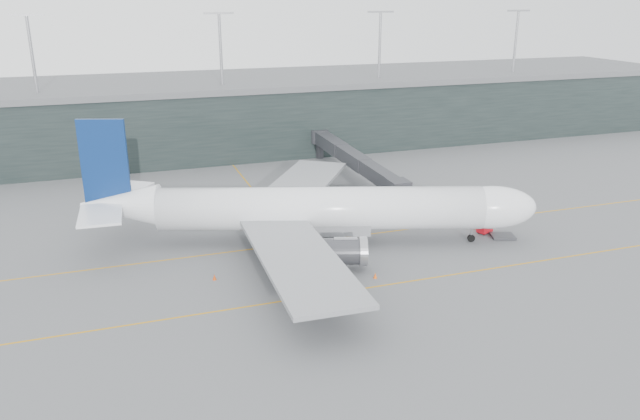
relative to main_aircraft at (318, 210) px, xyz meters
name	(u,v)px	position (x,y,z in m)	size (l,w,h in m)	color
ground	(255,238)	(-7.80, 4.73, -4.89)	(320.00, 320.00, 0.00)	#59595E
taxiline_a	(262,248)	(-7.80, 0.73, -4.88)	(160.00, 0.25, 0.02)	#C18312
taxiline_b	(295,299)	(-7.80, -15.27, -4.88)	(160.00, 0.25, 0.02)	#C18312
taxiline_lead_main	(257,194)	(-2.80, 24.73, -4.88)	(0.25, 60.00, 0.02)	#C18312
terminal	(193,114)	(-7.81, 62.72, 2.73)	(240.00, 36.00, 29.00)	black
main_aircraft	(318,210)	(0.00, 0.00, 0.00)	(60.74, 55.92, 17.43)	white
jet_bridge	(348,156)	(15.37, 27.91, -0.38)	(3.85, 42.67, 6.02)	#2C2D32
gse_cart	(485,228)	(24.07, -4.18, -4.06)	(2.54, 2.09, 1.49)	red
baggage_dolly	(503,236)	(25.53, -6.54, -4.70)	(3.20, 2.56, 0.32)	#323337
uld_a	(216,212)	(-11.51, 14.92, -4.05)	(2.05, 1.80, 1.59)	#38383D
uld_b	(226,211)	(-9.96, 15.03, -3.99)	(2.32, 2.12, 1.71)	#38383D
uld_c	(237,210)	(-8.26, 14.45, -3.89)	(2.34, 2.01, 1.90)	#38383D
cone_nose	(476,227)	(23.74, -2.40, -4.57)	(0.41, 0.41, 0.65)	#E55C0C
cone_wing_stbd	(375,275)	(2.96, -13.10, -4.53)	(0.45, 0.45, 0.72)	#F9580D
cone_wing_port	(301,207)	(2.07, 14.42, -4.56)	(0.42, 0.42, 0.67)	orange
cone_tail	(214,277)	(-15.59, -7.25, -4.53)	(0.46, 0.46, 0.73)	#D3410B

